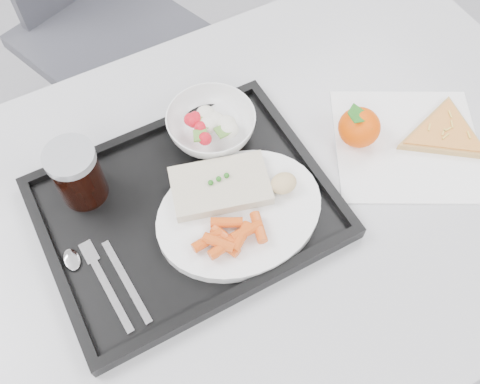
% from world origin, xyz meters
% --- Properties ---
extents(table, '(1.20, 0.80, 0.75)m').
position_xyz_m(table, '(0.00, 0.30, 0.68)').
color(table, '#AFAFB1').
rests_on(table, ground).
extents(tray, '(0.45, 0.35, 0.03)m').
position_xyz_m(tray, '(-0.12, 0.33, 0.76)').
color(tray, black).
rests_on(tray, table).
extents(dinner_plate, '(0.27, 0.27, 0.02)m').
position_xyz_m(dinner_plate, '(-0.05, 0.28, 0.77)').
color(dinner_plate, white).
rests_on(dinner_plate, tray).
extents(fish_fillet, '(0.17, 0.13, 0.03)m').
position_xyz_m(fish_fillet, '(-0.06, 0.33, 0.79)').
color(fish_fillet, beige).
rests_on(fish_fillet, dinner_plate).
extents(bread_roll, '(0.05, 0.04, 0.03)m').
position_xyz_m(bread_roll, '(0.03, 0.28, 0.80)').
color(bread_roll, '#E8BB7F').
rests_on(bread_roll, dinner_plate).
extents(salad_bowl, '(0.15, 0.15, 0.05)m').
position_xyz_m(salad_bowl, '(-0.01, 0.44, 0.79)').
color(salad_bowl, white).
rests_on(salad_bowl, tray).
extents(cola_glass, '(0.08, 0.08, 0.11)m').
position_xyz_m(cola_glass, '(-0.25, 0.43, 0.82)').
color(cola_glass, black).
rests_on(cola_glass, tray).
extents(cutlery, '(0.08, 0.17, 0.01)m').
position_xyz_m(cutlery, '(-0.28, 0.29, 0.77)').
color(cutlery, silver).
rests_on(cutlery, tray).
extents(napkin, '(0.33, 0.33, 0.00)m').
position_xyz_m(napkin, '(0.28, 0.27, 0.75)').
color(napkin, white).
rests_on(napkin, table).
extents(tangerine, '(0.08, 0.08, 0.07)m').
position_xyz_m(tangerine, '(0.21, 0.32, 0.79)').
color(tangerine, '#FFA80A').
rests_on(tangerine, napkin).
extents(pizza_slice, '(0.22, 0.22, 0.02)m').
position_xyz_m(pizza_slice, '(0.35, 0.25, 0.76)').
color(pizza_slice, tan).
rests_on(pizza_slice, napkin).
extents(carrot_pile, '(0.12, 0.08, 0.03)m').
position_xyz_m(carrot_pile, '(-0.09, 0.24, 0.80)').
color(carrot_pile, '#D64D14').
rests_on(carrot_pile, dinner_plate).
extents(salad_contents, '(0.08, 0.08, 0.03)m').
position_xyz_m(salad_contents, '(-0.02, 0.44, 0.80)').
color(salad_contents, red).
rests_on(salad_contents, salad_bowl).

